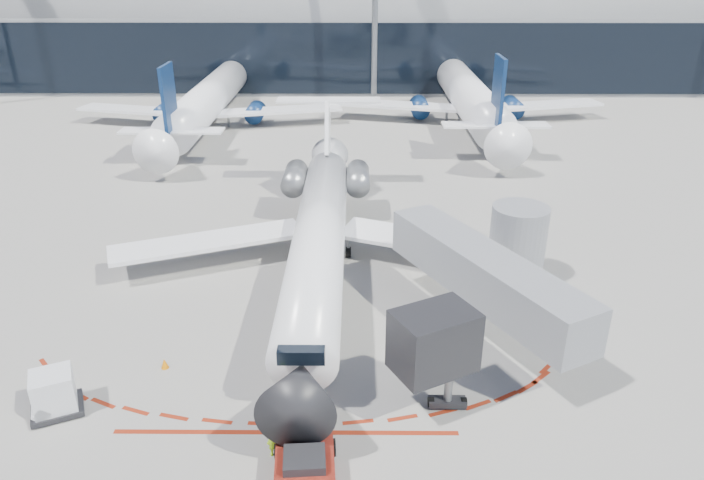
{
  "coord_description": "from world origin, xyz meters",
  "views": [
    {
      "loc": [
        2.82,
        -31.29,
        17.72
      ],
      "look_at": [
        2.6,
        0.37,
        3.14
      ],
      "focal_mm": 32.0,
      "sensor_mm": 36.0,
      "label": 1
    }
  ],
  "objects_px": {
    "regional_jet": "(320,228)",
    "ramp_worker": "(275,435)",
    "pushback_tug": "(305,466)",
    "uld_container": "(54,394)"
  },
  "relations": [
    {
      "from": "ramp_worker",
      "to": "uld_container",
      "type": "distance_m",
      "value": 9.81
    },
    {
      "from": "pushback_tug",
      "to": "uld_container",
      "type": "height_order",
      "value": "uld_container"
    },
    {
      "from": "regional_jet",
      "to": "ramp_worker",
      "type": "xyz_separation_m",
      "value": [
        -0.94,
        -15.79,
        -1.72
      ]
    },
    {
      "from": "ramp_worker",
      "to": "uld_container",
      "type": "xyz_separation_m",
      "value": [
        -9.52,
        2.39,
        0.02
      ]
    },
    {
      "from": "regional_jet",
      "to": "pushback_tug",
      "type": "relative_size",
      "value": 5.72
    },
    {
      "from": "ramp_worker",
      "to": "regional_jet",
      "type": "bearing_deg",
      "value": -114.92
    },
    {
      "from": "regional_jet",
      "to": "pushback_tug",
      "type": "xyz_separation_m",
      "value": [
        0.31,
        -17.07,
        -2.02
      ]
    },
    {
      "from": "pushback_tug",
      "to": "uld_container",
      "type": "xyz_separation_m",
      "value": [
        -10.76,
        3.67,
        0.32
      ]
    },
    {
      "from": "uld_container",
      "to": "pushback_tug",
      "type": "bearing_deg",
      "value": -43.51
    },
    {
      "from": "uld_container",
      "to": "ramp_worker",
      "type": "bearing_deg",
      "value": -38.77
    }
  ]
}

